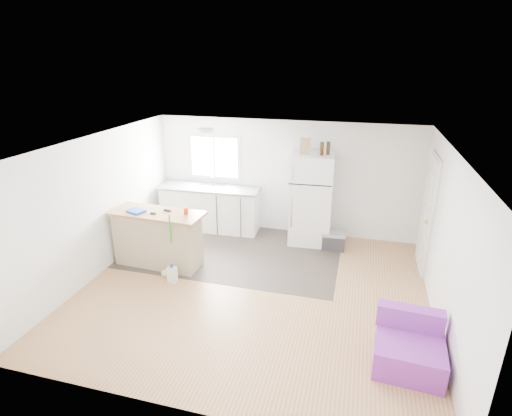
{
  "coord_description": "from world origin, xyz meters",
  "views": [
    {
      "loc": [
        1.51,
        -5.45,
        3.59
      ],
      "look_at": [
        -0.14,
        0.7,
        1.16
      ],
      "focal_mm": 28.0,
      "sensor_mm": 36.0,
      "label": 1
    }
  ],
  "objects": [
    {
      "name": "room",
      "position": [
        0.0,
        0.0,
        1.2
      ],
      "size": [
        5.51,
        5.01,
        2.41
      ],
      "color": "#9F6A42",
      "rests_on": "ground"
    },
    {
      "name": "vinyl_zone",
      "position": [
        -0.73,
        1.25,
        0.0
      ],
      "size": [
        4.05,
        2.5,
        0.0
      ],
      "primitive_type": "cube",
      "color": "#372F29",
      "rests_on": "floor"
    },
    {
      "name": "window",
      "position": [
        -1.55,
        2.49,
        1.55
      ],
      "size": [
        1.18,
        0.06,
        0.98
      ],
      "color": "white",
      "rests_on": "back_wall"
    },
    {
      "name": "interior_door",
      "position": [
        2.72,
        1.55,
        1.02
      ],
      "size": [
        0.11,
        0.92,
        2.1
      ],
      "color": "white",
      "rests_on": "right_wall"
    },
    {
      "name": "ceiling_fixture",
      "position": [
        -1.2,
        1.2,
        2.36
      ],
      "size": [
        0.3,
        0.3,
        0.07
      ],
      "primitive_type": "cylinder",
      "color": "white",
      "rests_on": "ceiling"
    },
    {
      "name": "kitchen_cabinets",
      "position": [
        -1.57,
        2.16,
        0.49
      ],
      "size": [
        2.19,
        0.76,
        1.25
      ],
      "rotation": [
        0.0,
        0.0,
        0.04
      ],
      "color": "white",
      "rests_on": "floor"
    },
    {
      "name": "peninsula",
      "position": [
        -1.89,
        0.4,
        0.52
      ],
      "size": [
        1.7,
        0.72,
        1.03
      ],
      "rotation": [
        0.0,
        0.0,
        -0.05
      ],
      "color": "tan",
      "rests_on": "floor"
    },
    {
      "name": "refrigerator",
      "position": [
        0.63,
        2.1,
        0.92
      ],
      "size": [
        0.85,
        0.81,
        1.84
      ],
      "rotation": [
        0.0,
        0.0,
        0.05
      ],
      "color": "white",
      "rests_on": "floor"
    },
    {
      "name": "cooler",
      "position": [
        1.14,
        1.86,
        0.18
      ],
      "size": [
        0.48,
        0.34,
        0.35
      ],
      "rotation": [
        0.0,
        0.0,
        0.06
      ],
      "color": "#2C2C2E",
      "rests_on": "floor"
    },
    {
      "name": "purple_seat",
      "position": [
        2.3,
        -1.14,
        0.24
      ],
      "size": [
        0.86,
        0.81,
        0.66
      ],
      "rotation": [
        0.0,
        0.0,
        -0.07
      ],
      "color": "purple",
      "rests_on": "floor"
    },
    {
      "name": "cleaner_jug",
      "position": [
        -1.39,
        -0.12,
        0.14
      ],
      "size": [
        0.16,
        0.12,
        0.33
      ],
      "rotation": [
        0.0,
        0.0,
        -0.09
      ],
      "color": "white",
      "rests_on": "floor"
    },
    {
      "name": "mop",
      "position": [
        -1.56,
        0.04,
        0.23
      ],
      "size": [
        0.27,
        0.32,
        1.19
      ],
      "rotation": [
        0.0,
        0.0,
        0.5
      ],
      "color": "green",
      "rests_on": "floor"
    },
    {
      "name": "red_cup",
      "position": [
        -1.33,
        0.45,
        1.09
      ],
      "size": [
        0.1,
        0.1,
        0.12
      ],
      "primitive_type": "cylinder",
      "rotation": [
        0.0,
        0.0,
        0.4
      ],
      "color": "red",
      "rests_on": "peninsula"
    },
    {
      "name": "blue_tray",
      "position": [
        -2.22,
        0.31,
        1.04
      ],
      "size": [
        0.36,
        0.31,
        0.04
      ],
      "primitive_type": "cube",
      "rotation": [
        0.0,
        0.0,
        -0.35
      ],
      "color": "blue",
      "rests_on": "peninsula"
    },
    {
      "name": "tool_a",
      "position": [
        -1.71,
        0.5,
        1.04
      ],
      "size": [
        0.15,
        0.09,
        0.03
      ],
      "primitive_type": "cube",
      "rotation": [
        0.0,
        0.0,
        -0.33
      ],
      "color": "black",
      "rests_on": "peninsula"
    },
    {
      "name": "tool_b",
      "position": [
        -1.88,
        0.3,
        1.04
      ],
      "size": [
        0.1,
        0.05,
        0.03
      ],
      "primitive_type": "cube",
      "rotation": [
        0.0,
        0.0,
        0.09
      ],
      "color": "black",
      "rests_on": "peninsula"
    },
    {
      "name": "cardboard_box",
      "position": [
        0.47,
        2.02,
        1.99
      ],
      "size": [
        0.21,
        0.13,
        0.3
      ],
      "primitive_type": "cube",
      "rotation": [
        0.0,
        0.0,
        0.14
      ],
      "color": "tan",
      "rests_on": "refrigerator"
    },
    {
      "name": "bottle_left",
      "position": [
        0.79,
        2.01,
        1.97
      ],
      "size": [
        0.09,
        0.09,
        0.25
      ],
      "primitive_type": "cylinder",
      "rotation": [
        0.0,
        0.0,
        0.32
      ],
      "color": "#341C09",
      "rests_on": "refrigerator"
    },
    {
      "name": "bottle_right",
      "position": [
        0.9,
        2.07,
        1.97
      ],
      "size": [
        0.07,
        0.07,
        0.25
      ],
      "primitive_type": "cylinder",
      "rotation": [
        0.0,
        0.0,
        0.0
      ],
      "color": "#341C09",
      "rests_on": "refrigerator"
    }
  ]
}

